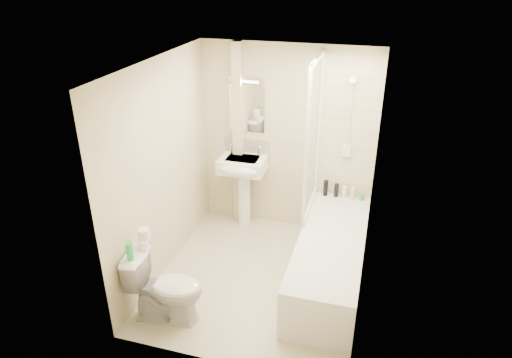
# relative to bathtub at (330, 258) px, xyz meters

# --- Properties ---
(floor) EXTENTS (2.50, 2.50, 0.00)m
(floor) POSITION_rel_bathtub_xyz_m (-0.75, -0.20, -0.29)
(floor) COLOR beige
(floor) RESTS_ON ground
(wall_back) EXTENTS (2.20, 0.02, 2.40)m
(wall_back) POSITION_rel_bathtub_xyz_m (-0.75, 1.05, 0.91)
(wall_back) COLOR beige
(wall_back) RESTS_ON ground
(wall_left) EXTENTS (0.02, 2.50, 2.40)m
(wall_left) POSITION_rel_bathtub_xyz_m (-1.85, -0.20, 0.91)
(wall_left) COLOR beige
(wall_left) RESTS_ON ground
(wall_right) EXTENTS (0.02, 2.50, 2.40)m
(wall_right) POSITION_rel_bathtub_xyz_m (0.35, -0.20, 0.91)
(wall_right) COLOR beige
(wall_right) RESTS_ON ground
(ceiling) EXTENTS (2.20, 2.50, 0.02)m
(ceiling) POSITION_rel_bathtub_xyz_m (-0.75, -0.20, 2.11)
(ceiling) COLOR white
(ceiling) RESTS_ON wall_back
(tile_back) EXTENTS (0.70, 0.01, 1.75)m
(tile_back) POSITION_rel_bathtub_xyz_m (0.00, 1.04, 1.14)
(tile_back) COLOR beige
(tile_back) RESTS_ON wall_back
(tile_right) EXTENTS (0.01, 2.10, 1.75)m
(tile_right) POSITION_rel_bathtub_xyz_m (0.34, 0.00, 1.14)
(tile_right) COLOR beige
(tile_right) RESTS_ON wall_right
(pipe_boxing) EXTENTS (0.12, 0.12, 2.40)m
(pipe_boxing) POSITION_rel_bathtub_xyz_m (-1.37, 0.99, 0.91)
(pipe_boxing) COLOR beige
(pipe_boxing) RESTS_ON ground
(splashback) EXTENTS (0.60, 0.02, 0.30)m
(splashback) POSITION_rel_bathtub_xyz_m (-1.27, 1.04, 0.74)
(splashback) COLOR beige
(splashback) RESTS_ON wall_back
(mirror) EXTENTS (0.46, 0.01, 0.60)m
(mirror) POSITION_rel_bathtub_xyz_m (-1.27, 1.04, 1.29)
(mirror) COLOR white
(mirror) RESTS_ON wall_back
(strip_light) EXTENTS (0.42, 0.07, 0.07)m
(strip_light) POSITION_rel_bathtub_xyz_m (-1.27, 1.02, 1.66)
(strip_light) COLOR silver
(strip_light) RESTS_ON wall_back
(bathtub) EXTENTS (0.70, 2.10, 0.55)m
(bathtub) POSITION_rel_bathtub_xyz_m (0.00, 0.00, 0.00)
(bathtub) COLOR white
(bathtub) RESTS_ON ground
(shower_screen) EXTENTS (0.04, 0.92, 1.80)m
(shower_screen) POSITION_rel_bathtub_xyz_m (-0.35, 0.60, 1.16)
(shower_screen) COLOR white
(shower_screen) RESTS_ON bathtub
(shower_fixture) EXTENTS (0.10, 0.16, 0.99)m
(shower_fixture) POSITION_rel_bathtub_xyz_m (-0.00, 0.99, 1.26)
(shower_fixture) COLOR white
(shower_fixture) RESTS_ON wall_back
(pedestal_sink) EXTENTS (0.58, 0.52, 1.12)m
(pedestal_sink) POSITION_rel_bathtub_xyz_m (-1.27, 0.81, 0.50)
(pedestal_sink) COLOR white
(pedestal_sink) RESTS_ON ground
(bottle_black_a) EXTENTS (0.06, 0.06, 0.20)m
(bottle_black_a) POSITION_rel_bathtub_xyz_m (-0.21, 0.96, 0.36)
(bottle_black_a) COLOR black
(bottle_black_a) RESTS_ON bathtub
(bottle_black_b) EXTENTS (0.06, 0.06, 0.17)m
(bottle_black_b) POSITION_rel_bathtub_xyz_m (-0.08, 0.96, 0.35)
(bottle_black_b) COLOR black
(bottle_black_b) RESTS_ON bathtub
(bottle_cream) EXTENTS (0.06, 0.06, 0.15)m
(bottle_cream) POSITION_rel_bathtub_xyz_m (0.02, 0.96, 0.34)
(bottle_cream) COLOR #F2E4BB
(bottle_cream) RESTS_ON bathtub
(bottle_white_b) EXTENTS (0.06, 0.06, 0.16)m
(bottle_white_b) POSITION_rel_bathtub_xyz_m (0.13, 0.96, 0.34)
(bottle_white_b) COLOR silver
(bottle_white_b) RESTS_ON bathtub
(bottle_green) EXTENTS (0.06, 0.06, 0.08)m
(bottle_green) POSITION_rel_bathtub_xyz_m (0.24, 0.96, 0.30)
(bottle_green) COLOR green
(bottle_green) RESTS_ON bathtub
(toilet) EXTENTS (0.57, 0.81, 0.74)m
(toilet) POSITION_rel_bathtub_xyz_m (-1.47, -1.05, 0.08)
(toilet) COLOR white
(toilet) RESTS_ON ground
(toilet_roll_lower) EXTENTS (0.10, 0.10, 0.09)m
(toilet_roll_lower) POSITION_rel_bathtub_xyz_m (-1.70, -0.98, 0.49)
(toilet_roll_lower) COLOR white
(toilet_roll_lower) RESTS_ON toilet
(toilet_roll_upper) EXTENTS (0.12, 0.12, 0.11)m
(toilet_roll_upper) POSITION_rel_bathtub_xyz_m (-1.70, -0.94, 0.59)
(toilet_roll_upper) COLOR white
(toilet_roll_upper) RESTS_ON toilet_roll_lower
(green_bottle) EXTENTS (0.06, 0.06, 0.18)m
(green_bottle) POSITION_rel_bathtub_xyz_m (-1.73, -1.18, 0.54)
(green_bottle) COLOR green
(green_bottle) RESTS_ON toilet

